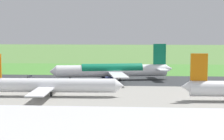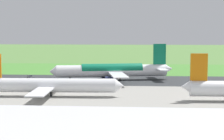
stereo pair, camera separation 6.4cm
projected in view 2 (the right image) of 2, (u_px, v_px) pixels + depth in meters
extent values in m
plane|color=#547F3D|center=(128.00, 80.00, 164.95)|extent=(800.00, 800.00, 0.00)
cube|color=#2D3033|center=(128.00, 80.00, 164.95)|extent=(600.00, 33.51, 0.06)
cube|color=gray|center=(122.00, 101.00, 117.63)|extent=(440.00, 110.00, 0.05)
cube|color=#478534|center=(130.00, 71.00, 203.71)|extent=(600.00, 80.00, 0.04)
cylinder|color=white|center=(112.00, 71.00, 165.03)|extent=(48.09, 14.48, 5.20)
cone|color=white|center=(53.00, 71.00, 162.00)|extent=(3.91, 5.43, 4.94)
cone|color=white|center=(168.00, 69.00, 167.96)|extent=(4.30, 5.02, 4.42)
cube|color=#0C724C|center=(160.00, 54.00, 166.79)|extent=(5.59, 1.58, 9.00)
cube|color=white|center=(163.00, 70.00, 162.03)|extent=(5.68, 9.61, 0.36)
cube|color=white|center=(156.00, 67.00, 172.89)|extent=(5.68, 9.61, 0.36)
cube|color=white|center=(118.00, 75.00, 154.33)|extent=(10.18, 22.75, 0.35)
cube|color=white|center=(111.00, 69.00, 176.05)|extent=(10.18, 22.75, 0.35)
cylinder|color=#23284C|center=(111.00, 80.00, 157.75)|extent=(4.96, 3.63, 2.80)
cylinder|color=#23284C|center=(107.00, 75.00, 172.56)|extent=(4.96, 3.63, 2.80)
cylinder|color=black|center=(70.00, 77.00, 163.13)|extent=(0.70, 0.70, 3.42)
cylinder|color=black|center=(120.00, 77.00, 161.70)|extent=(0.70, 0.70, 3.42)
cylinder|color=black|center=(118.00, 75.00, 169.60)|extent=(0.70, 0.70, 3.42)
cylinder|color=#0C724C|center=(112.00, 69.00, 164.98)|extent=(26.91, 10.28, 5.23)
cone|color=white|center=(186.00, 87.00, 116.77)|extent=(3.37, 4.21, 4.13)
cube|color=orange|center=(199.00, 67.00, 115.94)|extent=(5.24, 0.60, 8.40)
cylinder|color=white|center=(51.00, 85.00, 124.73)|extent=(42.89, 6.27, 4.63)
cone|color=white|center=(120.00, 86.00, 123.87)|extent=(2.84, 4.50, 4.40)
cube|color=white|center=(54.00, 82.00, 134.54)|extent=(6.09, 19.78, 0.31)
cube|color=white|center=(41.00, 91.00, 115.07)|extent=(6.09, 19.78, 0.31)
cylinder|color=black|center=(51.00, 94.00, 125.05)|extent=(0.71, 0.71, 1.42)
cube|color=#334C60|center=(53.00, 136.00, 57.82)|extent=(141.73, 0.16, 3.77)
cube|color=gray|center=(30.00, 77.00, 170.54)|extent=(3.59, 4.55, 0.75)
cube|color=#2D333D|center=(30.00, 76.00, 170.29)|extent=(2.55, 2.75, 0.55)
cylinder|color=black|center=(27.00, 78.00, 171.50)|extent=(0.50, 0.67, 0.64)
cylinder|color=black|center=(31.00, 78.00, 172.19)|extent=(0.50, 0.67, 0.64)
cylinder|color=black|center=(28.00, 78.00, 168.96)|extent=(0.50, 0.67, 0.64)
cylinder|color=black|center=(32.00, 78.00, 169.65)|extent=(0.50, 0.67, 0.64)
cylinder|color=slate|center=(133.00, 70.00, 200.71)|extent=(0.10, 0.10, 1.91)
cube|color=red|center=(133.00, 67.00, 200.60)|extent=(0.60, 0.04, 0.60)
cone|color=orange|center=(121.00, 70.00, 205.83)|extent=(0.40, 0.40, 0.55)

